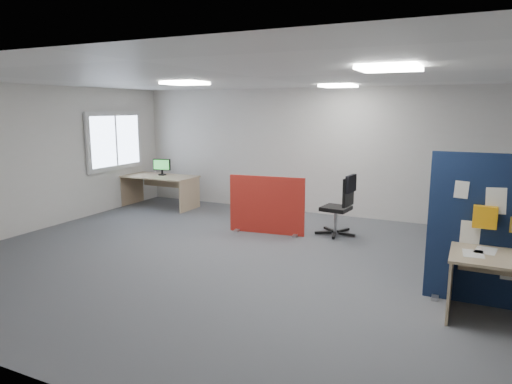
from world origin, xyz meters
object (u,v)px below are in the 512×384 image
at_px(second_desk, 161,183).
at_px(office_chair, 342,202).
at_px(monitor_second, 162,166).
at_px(red_divider, 267,206).

height_order(second_desk, office_chair, office_chair).
xyz_separation_m(second_desk, monitor_second, (-0.01, 0.09, 0.38)).
bearing_deg(red_divider, office_chair, 12.30).
bearing_deg(monitor_second, second_desk, -97.04).
relative_size(monitor_second, office_chair, 0.37).
height_order(red_divider, second_desk, red_divider).
distance_m(monitor_second, office_chair, 4.54).
relative_size(red_divider, second_desk, 0.82).
relative_size(second_desk, monitor_second, 4.20).
height_order(red_divider, office_chair, office_chair).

